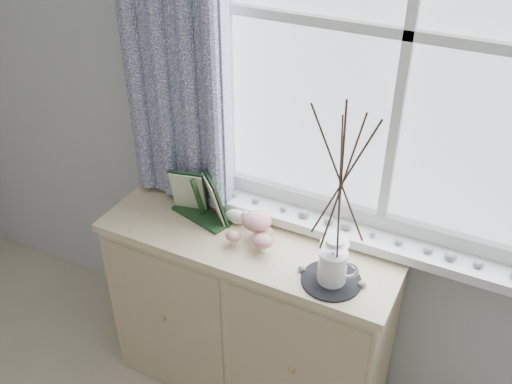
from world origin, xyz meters
TOP-DOWN VIEW (x-y plane):
  - sideboard at (-0.15, 1.75)m, footprint 1.20×0.45m
  - botanical_book at (-0.38, 1.75)m, footprint 0.32×0.20m
  - toadstool_cluster at (-0.12, 1.74)m, footprint 0.19×0.17m
  - wooden_eggs at (-0.11, 1.80)m, footprint 0.10×0.11m
  - songbird_figurine at (-0.24, 1.80)m, footprint 0.13×0.07m
  - crocheted_doily at (0.22, 1.65)m, footprint 0.21×0.21m
  - twig_pitcher at (0.22, 1.65)m, footprint 0.34×0.34m
  - sideboard_pebbles at (0.20, 1.71)m, footprint 0.25×0.19m

SIDE VIEW (x-z plane):
  - sideboard at x=-0.15m, z-range 0.00..0.85m
  - crocheted_doily at x=0.22m, z-range 0.85..0.86m
  - sideboard_pebbles at x=0.20m, z-range 0.85..0.87m
  - wooden_eggs at x=-0.11m, z-range 0.84..0.91m
  - songbird_figurine at x=-0.24m, z-range 0.85..0.92m
  - toadstool_cluster at x=-0.12m, z-range 0.86..0.97m
  - botanical_book at x=-0.38m, z-range 0.85..1.06m
  - twig_pitcher at x=0.22m, z-range 0.91..1.67m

